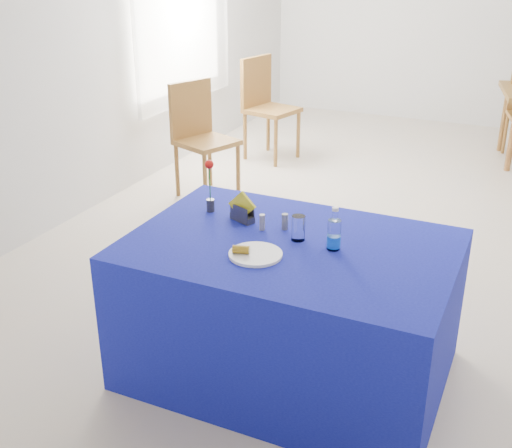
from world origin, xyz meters
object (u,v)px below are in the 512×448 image
at_px(water_bottle, 334,235).
at_px(chair_win_a, 200,131).
at_px(plate, 256,254).
at_px(blue_table, 289,309).
at_px(chair_win_b, 265,101).

xyz_separation_m(water_bottle, chair_win_a, (-1.94, 2.13, -0.24)).
bearing_deg(plate, water_bottle, 36.03).
distance_m(blue_table, chair_win_a, 2.77).
bearing_deg(chair_win_a, plate, -124.57).
distance_m(plate, water_bottle, 0.39).
xyz_separation_m(blue_table, chair_win_b, (-1.65, 3.40, 0.23)).
height_order(blue_table, chair_win_b, chair_win_b).
bearing_deg(chair_win_a, chair_win_b, 17.14).
relative_size(blue_table, chair_win_a, 1.57).
xyz_separation_m(plate, water_bottle, (0.31, 0.23, 0.06)).
relative_size(blue_table, chair_win_b, 1.52).
distance_m(plate, chair_win_b, 3.93).
relative_size(plate, water_bottle, 1.19).
bearing_deg(chair_win_b, plate, -143.09).
height_order(plate, water_bottle, water_bottle).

